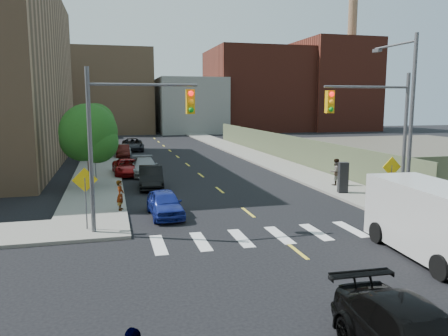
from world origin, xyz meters
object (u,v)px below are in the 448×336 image
parked_car_red (127,167)px  mailbox (429,197)px  parked_car_maroon (123,151)px  pedestrian_west (120,195)px  parked_car_blue (165,203)px  parked_car_silver (145,166)px  parked_car_grey (133,145)px  pedestrian_east (335,172)px  parked_car_black (151,177)px  cargo_van (431,218)px  parked_car_white (123,150)px  payphone (343,177)px

parked_car_red → mailbox: bearing=-49.8°
parked_car_maroon → pedestrian_west: bearing=-91.3°
parked_car_blue → parked_car_silver: bearing=87.7°
parked_car_grey → pedestrian_east: size_ratio=2.93×
parked_car_black → parked_car_grey: (0.00, 23.13, -0.00)m
parked_car_red → pedestrian_west: (-0.80, -11.88, 0.29)m
parked_car_grey → pedestrian_west: size_ratio=3.36×
cargo_van → parked_car_red: bearing=119.2°
parked_car_maroon → mailbox: (14.65, -27.08, 0.12)m
parked_car_blue → mailbox: bearing=-12.3°
parked_car_blue → mailbox: mailbox is taller
parked_car_white → payphone: (12.38, -23.11, 0.39)m
parked_car_maroon → mailbox: 30.79m
parked_car_white → parked_car_maroon: parked_car_white is taller
parked_car_grey → pedestrian_west: (-2.10, -29.39, 0.20)m
parked_car_maroon → pedestrian_east: (13.14, -20.10, 0.39)m
cargo_van → parked_car_silver: bearing=116.6°
parked_car_white → cargo_van: bearing=-67.4°
parked_car_blue → parked_car_red: bearing=93.4°
parked_car_blue → parked_car_red: parked_car_blue is taller
parked_car_black → parked_car_white: parked_car_black is taller
payphone → pedestrian_west: size_ratio=1.21×
parked_car_silver → pedestrian_east: pedestrian_east is taller
parked_car_blue → parked_car_red: (-1.30, 13.11, -0.02)m
parked_car_maroon → pedestrian_east: 24.02m
parked_car_blue → parked_car_maroon: (-1.30, 24.72, -0.00)m
cargo_van → pedestrian_east: cargo_van is taller
cargo_van → pedestrian_west: 14.25m
parked_car_blue → payphone: (11.08, 2.31, 0.43)m
parked_car_red → cargo_van: (10.01, -21.15, 0.78)m
parked_car_silver → mailbox: bearing=-48.5°
parked_car_silver → mailbox: size_ratio=3.76×
parked_car_blue → pedestrian_east: (11.84, 4.62, 0.39)m
pedestrian_east → parked_car_silver: bearing=-43.4°
parked_car_grey → parked_car_white: bearing=-103.2°
parked_car_black → parked_car_maroon: bearing=98.1°
parked_car_black → pedestrian_west: 6.61m
parked_car_red → parked_car_silver: size_ratio=0.96×
pedestrian_west → parked_car_black: bearing=-4.9°
parked_car_black → pedestrian_west: size_ratio=2.84×
parked_car_blue → parked_car_black: (0.00, 7.49, 0.07)m
parked_car_black → payphone: bearing=-21.3°
mailbox → payphone: (-2.28, 4.68, 0.32)m
pedestrian_west → parked_car_white: bearing=11.7°
cargo_van → parked_car_grey: bearing=106.6°
payphone → parked_car_blue: bearing=-156.2°
parked_car_white → pedestrian_east: pedestrian_east is taller
parked_car_white → parked_car_maroon: 0.71m
parked_car_red → cargo_van: cargo_van is taller
parked_car_blue → parked_car_black: size_ratio=0.87×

